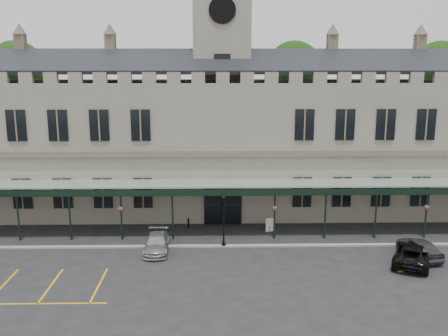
{
  "coord_description": "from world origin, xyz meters",
  "views": [
    {
      "loc": [
        -0.73,
        -30.21,
        13.74
      ],
      "look_at": [
        0.0,
        6.0,
        6.0
      ],
      "focal_mm": 40.0,
      "sensor_mm": 36.0,
      "label": 1
    }
  ],
  "objects_px": {
    "traffic_cone": "(400,266)",
    "sign_board": "(269,225)",
    "car_right_a": "(419,248)",
    "station_building": "(222,141)",
    "car_van": "(412,254)",
    "car_taxi": "(157,243)",
    "clock_tower": "(222,69)",
    "lamp_post_mid": "(224,216)"
  },
  "relations": [
    {
      "from": "traffic_cone",
      "to": "sign_board",
      "type": "height_order",
      "value": "sign_board"
    },
    {
      "from": "car_right_a",
      "to": "station_building",
      "type": "bearing_deg",
      "value": -52.27
    },
    {
      "from": "traffic_cone",
      "to": "car_van",
      "type": "height_order",
      "value": "car_van"
    },
    {
      "from": "station_building",
      "to": "traffic_cone",
      "type": "bearing_deg",
      "value": -52.41
    },
    {
      "from": "car_taxi",
      "to": "sign_board",
      "type": "bearing_deg",
      "value": 23.62
    },
    {
      "from": "clock_tower",
      "to": "car_taxi",
      "type": "bearing_deg",
      "value": -113.88
    },
    {
      "from": "traffic_cone",
      "to": "car_right_a",
      "type": "bearing_deg",
      "value": 46.96
    },
    {
      "from": "car_van",
      "to": "car_right_a",
      "type": "distance_m",
      "value": 1.47
    },
    {
      "from": "traffic_cone",
      "to": "car_taxi",
      "type": "xyz_separation_m",
      "value": [
        -16.67,
        3.95,
        0.28
      ]
    },
    {
      "from": "sign_board",
      "to": "car_van",
      "type": "relative_size",
      "value": 0.23
    },
    {
      "from": "car_right_a",
      "to": "lamp_post_mid",
      "type": "bearing_deg",
      "value": -19.22
    },
    {
      "from": "car_van",
      "to": "traffic_cone",
      "type": "bearing_deg",
      "value": 69.84
    },
    {
      "from": "station_building",
      "to": "lamp_post_mid",
      "type": "bearing_deg",
      "value": -90.18
    },
    {
      "from": "car_van",
      "to": "car_taxi",
      "type": "bearing_deg",
      "value": 17.21
    },
    {
      "from": "traffic_cone",
      "to": "car_right_a",
      "type": "distance_m",
      "value": 3.34
    },
    {
      "from": "clock_tower",
      "to": "lamp_post_mid",
      "type": "distance_m",
      "value": 14.96
    },
    {
      "from": "car_taxi",
      "to": "car_right_a",
      "type": "relative_size",
      "value": 1.04
    },
    {
      "from": "car_right_a",
      "to": "clock_tower",
      "type": "bearing_deg",
      "value": -52.46
    },
    {
      "from": "traffic_cone",
      "to": "lamp_post_mid",
      "type": "bearing_deg",
      "value": 157.98
    },
    {
      "from": "station_building",
      "to": "car_right_a",
      "type": "xyz_separation_m",
      "value": [
        13.93,
        -12.73,
        -5.76
      ]
    },
    {
      "from": "clock_tower",
      "to": "lamp_post_mid",
      "type": "bearing_deg",
      "value": -90.18
    },
    {
      "from": "traffic_cone",
      "to": "car_van",
      "type": "distance_m",
      "value": 1.9
    },
    {
      "from": "sign_board",
      "to": "car_taxi",
      "type": "xyz_separation_m",
      "value": [
        -8.81,
        -4.17,
        0.07
      ]
    },
    {
      "from": "traffic_cone",
      "to": "sign_board",
      "type": "relative_size",
      "value": 0.62
    },
    {
      "from": "sign_board",
      "to": "car_taxi",
      "type": "bearing_deg",
      "value": -171.51
    },
    {
      "from": "sign_board",
      "to": "lamp_post_mid",
      "type": "bearing_deg",
      "value": -155.41
    },
    {
      "from": "clock_tower",
      "to": "station_building",
      "type": "bearing_deg",
      "value": -90.0
    },
    {
      "from": "car_van",
      "to": "lamp_post_mid",
      "type": "bearing_deg",
      "value": 10.83
    },
    {
      "from": "sign_board",
      "to": "car_right_a",
      "type": "height_order",
      "value": "car_right_a"
    },
    {
      "from": "traffic_cone",
      "to": "station_building",
      "type": "bearing_deg",
      "value": 127.59
    },
    {
      "from": "lamp_post_mid",
      "to": "sign_board",
      "type": "distance_m",
      "value": 5.47
    },
    {
      "from": "car_taxi",
      "to": "car_van",
      "type": "distance_m",
      "value": 18.19
    },
    {
      "from": "traffic_cone",
      "to": "car_right_a",
      "type": "relative_size",
      "value": 0.17
    },
    {
      "from": "sign_board",
      "to": "car_taxi",
      "type": "relative_size",
      "value": 0.27
    },
    {
      "from": "clock_tower",
      "to": "lamp_post_mid",
      "type": "relative_size",
      "value": 5.96
    },
    {
      "from": "car_right_a",
      "to": "car_van",
      "type": "bearing_deg",
      "value": 40.55
    },
    {
      "from": "car_right_a",
      "to": "sign_board",
      "type": "bearing_deg",
      "value": -39.22
    },
    {
      "from": "car_taxi",
      "to": "car_right_a",
      "type": "bearing_deg",
      "value": -6.34
    },
    {
      "from": "clock_tower",
      "to": "sign_board",
      "type": "bearing_deg",
      "value": -61.86
    },
    {
      "from": "traffic_cone",
      "to": "car_taxi",
      "type": "distance_m",
      "value": 17.13
    },
    {
      "from": "station_building",
      "to": "clock_tower",
      "type": "bearing_deg",
      "value": 90.0
    },
    {
      "from": "station_building",
      "to": "car_taxi",
      "type": "xyz_separation_m",
      "value": [
        -5.0,
        -11.21,
        -5.84
      ]
    }
  ]
}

